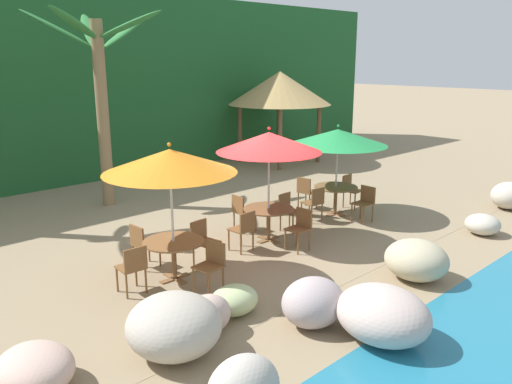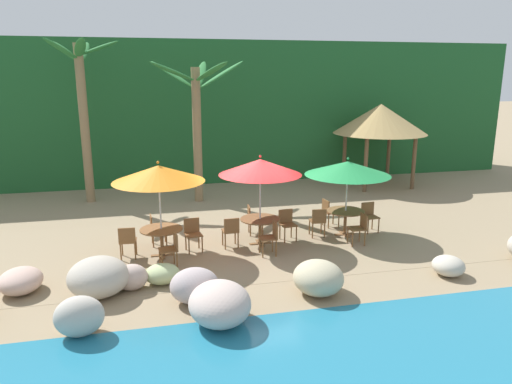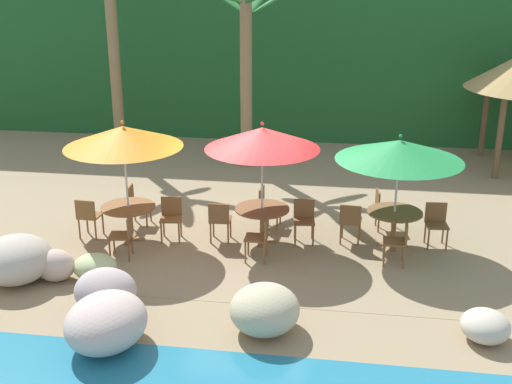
{
  "view_description": "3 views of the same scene",
  "coord_description": "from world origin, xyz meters",
  "px_view_note": "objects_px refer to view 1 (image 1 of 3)",
  "views": [
    {
      "loc": [
        -7.35,
        -7.67,
        3.91
      ],
      "look_at": [
        -0.09,
        -0.01,
        1.16
      ],
      "focal_mm": 36.27,
      "sensor_mm": 36.0,
      "label": 1
    },
    {
      "loc": [
        -2.67,
        -12.3,
        4.62
      ],
      "look_at": [
        0.27,
        0.5,
        1.36
      ],
      "focal_mm": 33.48,
      "sensor_mm": 36.0,
      "label": 2
    },
    {
      "loc": [
        1.91,
        -11.96,
        5.41
      ],
      "look_at": [
        0.07,
        0.37,
        0.93
      ],
      "focal_mm": 45.18,
      "sensor_mm": 36.0,
      "label": 3
    }
  ],
  "objects_px": {
    "dining_table_orange": "(174,247)",
    "chair_red_right": "(300,226)",
    "chair_orange_inland": "(142,243)",
    "chair_green_right": "(365,201)",
    "chair_red_seaward": "(288,209)",
    "chair_green_inland": "(306,190)",
    "chair_orange_seaward": "(203,239)",
    "dining_table_green": "(336,191)",
    "palm_tree_second": "(100,76)",
    "chair_green_seaward": "(350,188)",
    "chair_orange_right": "(212,263)",
    "chair_red_inland": "(242,210)",
    "chair_red_left": "(244,228)",
    "chair_orange_left": "(133,266)",
    "umbrella_green": "(338,137)",
    "umbrella_red": "(269,142)",
    "chair_green_left": "(315,201)",
    "umbrella_orange": "(170,161)",
    "palapa_hut": "(280,88)",
    "dining_table_red": "(269,214)"
  },
  "relations": [
    {
      "from": "chair_orange_left",
      "to": "dining_table_red",
      "type": "distance_m",
      "value": 3.57
    },
    {
      "from": "dining_table_orange",
      "to": "chair_red_right",
      "type": "relative_size",
      "value": 1.26
    },
    {
      "from": "chair_red_left",
      "to": "chair_orange_seaward",
      "type": "bearing_deg",
      "value": 177.09
    },
    {
      "from": "chair_orange_left",
      "to": "umbrella_green",
      "type": "distance_m",
      "value": 6.37
    },
    {
      "from": "chair_red_inland",
      "to": "chair_green_inland",
      "type": "relative_size",
      "value": 1.0
    },
    {
      "from": "umbrella_red",
      "to": "chair_red_inland",
      "type": "relative_size",
      "value": 2.89
    },
    {
      "from": "chair_orange_right",
      "to": "chair_red_inland",
      "type": "relative_size",
      "value": 1.0
    },
    {
      "from": "dining_table_red",
      "to": "chair_green_inland",
      "type": "height_order",
      "value": "chair_green_inland"
    },
    {
      "from": "chair_green_left",
      "to": "palapa_hut",
      "type": "distance_m",
      "value": 7.91
    },
    {
      "from": "dining_table_orange",
      "to": "chair_orange_left",
      "type": "relative_size",
      "value": 1.26
    },
    {
      "from": "chair_orange_inland",
      "to": "chair_orange_left",
      "type": "xyz_separation_m",
      "value": [
        -0.72,
        -0.88,
        0.0
      ]
    },
    {
      "from": "chair_red_inland",
      "to": "chair_red_seaward",
      "type": "bearing_deg",
      "value": -37.82
    },
    {
      "from": "chair_orange_seaward",
      "to": "dining_table_green",
      "type": "height_order",
      "value": "chair_orange_seaward"
    },
    {
      "from": "chair_green_left",
      "to": "chair_green_right",
      "type": "height_order",
      "value": "same"
    },
    {
      "from": "dining_table_red",
      "to": "chair_green_right",
      "type": "bearing_deg",
      "value": -13.47
    },
    {
      "from": "dining_table_orange",
      "to": "chair_red_right",
      "type": "bearing_deg",
      "value": -11.24
    },
    {
      "from": "chair_green_seaward",
      "to": "palapa_hut",
      "type": "height_order",
      "value": "palapa_hut"
    },
    {
      "from": "umbrella_orange",
      "to": "umbrella_green",
      "type": "distance_m",
      "value": 5.35
    },
    {
      "from": "umbrella_red",
      "to": "chair_green_left",
      "type": "relative_size",
      "value": 2.89
    },
    {
      "from": "chair_orange_left",
      "to": "umbrella_orange",
      "type": "bearing_deg",
      "value": 2.68
    },
    {
      "from": "chair_orange_inland",
      "to": "chair_green_right",
      "type": "distance_m",
      "value": 5.65
    },
    {
      "from": "chair_orange_left",
      "to": "chair_red_left",
      "type": "distance_m",
      "value": 2.71
    },
    {
      "from": "dining_table_orange",
      "to": "chair_red_left",
      "type": "height_order",
      "value": "chair_red_left"
    },
    {
      "from": "chair_orange_inland",
      "to": "dining_table_green",
      "type": "height_order",
      "value": "chair_orange_inland"
    },
    {
      "from": "umbrella_orange",
      "to": "chair_orange_left",
      "type": "relative_size",
      "value": 2.89
    },
    {
      "from": "chair_orange_right",
      "to": "umbrella_green",
      "type": "bearing_deg",
      "value": 14.62
    },
    {
      "from": "chair_red_seaward",
      "to": "chair_green_seaward",
      "type": "relative_size",
      "value": 1.0
    },
    {
      "from": "dining_table_orange",
      "to": "dining_table_red",
      "type": "height_order",
      "value": "same"
    },
    {
      "from": "chair_red_inland",
      "to": "palm_tree_second",
      "type": "height_order",
      "value": "palm_tree_second"
    },
    {
      "from": "umbrella_orange",
      "to": "umbrella_red",
      "type": "bearing_deg",
      "value": 6.24
    },
    {
      "from": "chair_orange_seaward",
      "to": "umbrella_green",
      "type": "relative_size",
      "value": 0.35
    },
    {
      "from": "umbrella_red",
      "to": "chair_red_left",
      "type": "xyz_separation_m",
      "value": [
        -0.84,
        -0.13,
        -1.68
      ]
    },
    {
      "from": "chair_red_right",
      "to": "chair_red_left",
      "type": "bearing_deg",
      "value": 142.59
    },
    {
      "from": "chair_green_left",
      "to": "chair_red_right",
      "type": "bearing_deg",
      "value": -148.26
    },
    {
      "from": "chair_green_seaward",
      "to": "chair_red_right",
      "type": "bearing_deg",
      "value": -160.04
    },
    {
      "from": "chair_red_seaward",
      "to": "chair_green_inland",
      "type": "height_order",
      "value": "same"
    },
    {
      "from": "chair_red_right",
      "to": "umbrella_green",
      "type": "xyz_separation_m",
      "value": [
        2.53,
        1.06,
        1.49
      ]
    },
    {
      "from": "chair_green_left",
      "to": "chair_red_seaward",
      "type": "bearing_deg",
      "value": 179.73
    },
    {
      "from": "dining_table_red",
      "to": "chair_red_inland",
      "type": "xyz_separation_m",
      "value": [
        -0.02,
        0.85,
        -0.1
      ]
    },
    {
      "from": "chair_green_right",
      "to": "palm_tree_second",
      "type": "relative_size",
      "value": 0.17
    },
    {
      "from": "chair_orange_inland",
      "to": "palm_tree_second",
      "type": "relative_size",
      "value": 0.17
    },
    {
      "from": "umbrella_red",
      "to": "palm_tree_second",
      "type": "distance_m",
      "value": 5.36
    },
    {
      "from": "dining_table_red",
      "to": "chair_green_right",
      "type": "relative_size",
      "value": 1.26
    },
    {
      "from": "chair_green_seaward",
      "to": "chair_green_inland",
      "type": "bearing_deg",
      "value": 147.16
    },
    {
      "from": "chair_red_seaward",
      "to": "chair_red_inland",
      "type": "height_order",
      "value": "same"
    },
    {
      "from": "chair_orange_inland",
      "to": "umbrella_green",
      "type": "height_order",
      "value": "umbrella_green"
    },
    {
      "from": "chair_orange_inland",
      "to": "chair_green_inland",
      "type": "height_order",
      "value": "same"
    },
    {
      "from": "dining_table_green",
      "to": "chair_orange_right",
      "type": "bearing_deg",
      "value": -165.38
    },
    {
      "from": "dining_table_orange",
      "to": "chair_red_seaward",
      "type": "bearing_deg",
      "value": 7.82
    },
    {
      "from": "chair_green_right",
      "to": "palm_tree_second",
      "type": "distance_m",
      "value": 7.48
    }
  ]
}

